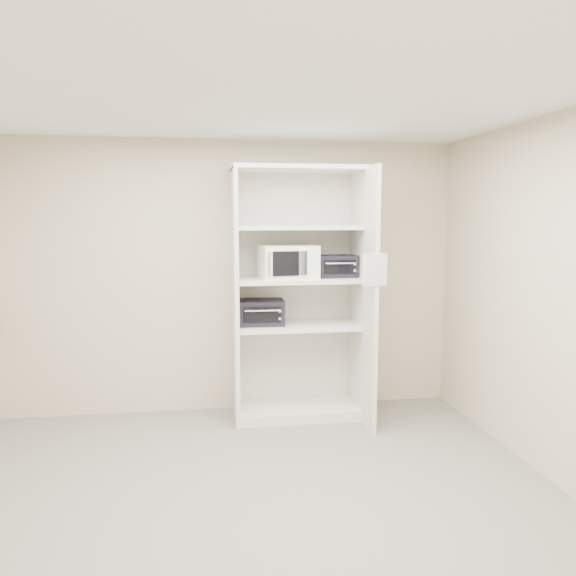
{
  "coord_description": "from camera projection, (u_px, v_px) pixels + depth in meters",
  "views": [
    {
      "loc": [
        -0.26,
        -3.6,
        1.94
      ],
      "look_at": [
        0.47,
        1.33,
        1.32
      ],
      "focal_mm": 35.0,
      "sensor_mm": 36.0,
      "label": 1
    }
  ],
  "objects": [
    {
      "name": "floor",
      "position": [
        248.0,
        506.0,
        3.81
      ],
      "size": [
        4.5,
        4.0,
        0.01
      ],
      "primitive_type": "cube",
      "color": "slate",
      "rests_on": "ground"
    },
    {
      "name": "ceiling",
      "position": [
        244.0,
        95.0,
        3.47
      ],
      "size": [
        4.5,
        4.0,
        0.01
      ],
      "primitive_type": "cube",
      "color": "white"
    },
    {
      "name": "wall_back",
      "position": [
        231.0,
        277.0,
        5.6
      ],
      "size": [
        4.5,
        0.02,
        2.7
      ],
      "primitive_type": "cube",
      "color": "beige",
      "rests_on": "ground"
    },
    {
      "name": "wall_front",
      "position": [
        296.0,
        417.0,
        1.68
      ],
      "size": [
        4.5,
        0.02,
        2.7
      ],
      "primitive_type": "cube",
      "color": "beige",
      "rests_on": "ground"
    },
    {
      "name": "wall_right",
      "position": [
        564.0,
        302.0,
        3.97
      ],
      "size": [
        0.02,
        4.0,
        2.7
      ],
      "primitive_type": "cube",
      "color": "beige",
      "rests_on": "ground"
    },
    {
      "name": "shelving_unit",
      "position": [
        302.0,
        302.0,
        5.44
      ],
      "size": [
        1.24,
        0.92,
        2.42
      ],
      "color": "silver",
      "rests_on": "floor"
    },
    {
      "name": "microwave",
      "position": [
        288.0,
        262.0,
        5.32
      ],
      "size": [
        0.56,
        0.45,
        0.31
      ],
      "primitive_type": "cube",
      "rotation": [
        0.0,
        0.0,
        0.1
      ],
      "color": "white",
      "rests_on": "shelving_unit"
    },
    {
      "name": "toaster_oven_upper",
      "position": [
        337.0,
        266.0,
        5.44
      ],
      "size": [
        0.37,
        0.28,
        0.21
      ],
      "primitive_type": "cube",
      "rotation": [
        0.0,
        0.0,
        -0.01
      ],
      "color": "black",
      "rests_on": "shelving_unit"
    },
    {
      "name": "toaster_oven_lower",
      "position": [
        261.0,
        312.0,
        5.4
      ],
      "size": [
        0.44,
        0.34,
        0.24
      ],
      "primitive_type": "cube",
      "rotation": [
        0.0,
        0.0,
        -0.04
      ],
      "color": "black",
      "rests_on": "shelving_unit"
    },
    {
      "name": "paper_sign",
      "position": [
        375.0,
        270.0,
        4.85
      ],
      "size": [
        0.22,
        0.01,
        0.28
      ],
      "primitive_type": "cube",
      "rotation": [
        0.0,
        0.0,
        0.02
      ],
      "color": "white",
      "rests_on": "shelving_unit"
    }
  ]
}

